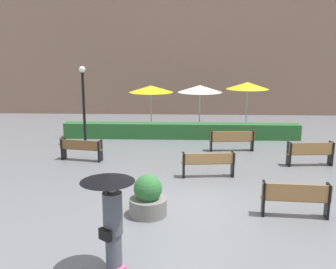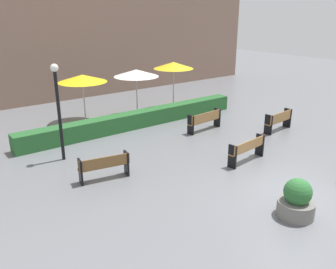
% 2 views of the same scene
% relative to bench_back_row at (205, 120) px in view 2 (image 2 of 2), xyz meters
% --- Properties ---
extents(ground_plane, '(60.00, 60.00, 0.00)m').
position_rel_bench_back_row_xyz_m(ground_plane, '(-1.94, -6.09, -0.51)').
color(ground_plane, slate).
extents(bench_back_row, '(1.90, 0.50, 0.87)m').
position_rel_bench_back_row_xyz_m(bench_back_row, '(0.00, 0.00, 0.00)').
color(bench_back_row, '#9E7242').
rests_on(bench_back_row, ground).
extents(bench_mid_center, '(1.81, 0.51, 0.85)m').
position_rel_bench_back_row_xyz_m(bench_mid_center, '(-1.20, -3.55, 0.00)').
color(bench_mid_center, '#9E7242').
rests_on(bench_mid_center, ground).
extents(bench_far_left, '(1.69, 0.66, 0.83)m').
position_rel_bench_back_row_xyz_m(bench_far_left, '(-6.00, -1.72, -0.02)').
color(bench_far_left, brown).
rests_on(bench_far_left, ground).
extents(bench_far_right, '(1.72, 0.52, 0.90)m').
position_rel_bench_back_row_xyz_m(bench_far_right, '(2.65, -2.06, 0.01)').
color(bench_far_right, '#9E7242').
rests_on(bench_far_right, ground).
extents(planter_pot, '(0.98, 0.98, 1.09)m').
position_rel_bench_back_row_xyz_m(planter_pot, '(-2.95, -6.75, -0.05)').
color(planter_pot, slate).
rests_on(planter_pot, ground).
extents(lamp_post, '(0.28, 0.28, 3.52)m').
position_rel_bench_back_row_xyz_m(lamp_post, '(-6.44, 0.69, 1.67)').
color(lamp_post, black).
rests_on(lamp_post, ground).
extents(patio_umbrella_yellow, '(2.32, 2.32, 2.34)m').
position_rel_bench_back_row_xyz_m(patio_umbrella_yellow, '(-3.80, 4.53, 1.64)').
color(patio_umbrella_yellow, silver).
rests_on(patio_umbrella_yellow, ground).
extents(patio_umbrella_white, '(2.25, 2.25, 2.43)m').
position_rel_bench_back_row_xyz_m(patio_umbrella_white, '(-1.24, 3.80, 1.74)').
color(patio_umbrella_white, silver).
rests_on(patio_umbrella_white, ground).
extents(patio_umbrella_yellow_far, '(2.15, 2.15, 2.59)m').
position_rel_bench_back_row_xyz_m(patio_umbrella_yellow_far, '(1.16, 3.84, 1.90)').
color(patio_umbrella_yellow_far, silver).
rests_on(patio_umbrella_yellow_far, ground).
extents(hedge_strip, '(11.29, 0.70, 0.74)m').
position_rel_bench_back_row_xyz_m(hedge_strip, '(-2.17, 2.31, -0.14)').
color(hedge_strip, '#28602D').
rests_on(hedge_strip, ground).
extents(building_facade, '(28.00, 1.20, 8.11)m').
position_rel_bench_back_row_xyz_m(building_facade, '(-1.94, 9.91, 3.54)').
color(building_facade, '#846656').
rests_on(building_facade, ground).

